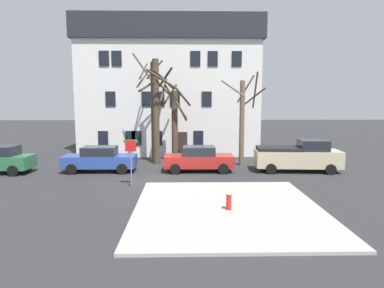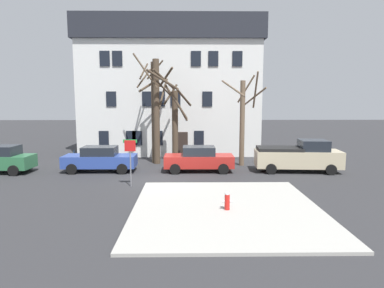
# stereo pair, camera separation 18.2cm
# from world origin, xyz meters

# --- Properties ---
(ground_plane) EXTENTS (120.00, 120.00, 0.00)m
(ground_plane) POSITION_xyz_m (0.00, 0.00, 0.00)
(ground_plane) COLOR #2D2D30
(sidewalk_slab) EXTENTS (8.06, 8.91, 0.12)m
(sidewalk_slab) POSITION_xyz_m (3.34, -5.50, 0.06)
(sidewalk_slab) COLOR #A8A59E
(sidewalk_slab) RESTS_ON ground_plane
(building_main) EXTENTS (15.74, 6.68, 11.61)m
(building_main) POSITION_xyz_m (0.16, 11.25, 5.90)
(building_main) COLOR white
(building_main) RESTS_ON ground_plane
(tree_bare_near) EXTENTS (2.70, 2.65, 8.05)m
(tree_bare_near) POSITION_xyz_m (-0.88, 5.61, 4.17)
(tree_bare_near) COLOR #4C3D2D
(tree_bare_near) RESTS_ON ground_plane
(tree_bare_mid) EXTENTS (3.03, 3.05, 7.66)m
(tree_bare_mid) POSITION_xyz_m (-0.57, 5.34, 4.12)
(tree_bare_mid) COLOR #4C3D2D
(tree_bare_mid) RESTS_ON ground_plane
(tree_bare_far) EXTENTS (2.56, 2.54, 6.38)m
(tree_bare_far) POSITION_xyz_m (0.71, 5.87, 3.16)
(tree_bare_far) COLOR #4C3D2D
(tree_bare_far) RESTS_ON ground_plane
(tree_bare_end) EXTENTS (3.18, 3.16, 6.66)m
(tree_bare_end) POSITION_xyz_m (5.65, 4.54, 3.43)
(tree_bare_end) COLOR brown
(tree_bare_end) RESTS_ON ground_plane
(car_blue_sedan) EXTENTS (4.73, 1.94, 1.68)m
(car_blue_sedan) POSITION_xyz_m (-4.14, 2.55, 0.84)
(car_blue_sedan) COLOR #2D4799
(car_blue_sedan) RESTS_ON ground_plane
(car_red_sedan) EXTENTS (4.55, 1.97, 1.68)m
(car_red_sedan) POSITION_xyz_m (2.41, 2.48, 0.84)
(car_red_sedan) COLOR #AD231E
(car_red_sedan) RESTS_ON ground_plane
(pickup_truck_beige) EXTENTS (5.64, 2.46, 2.12)m
(pickup_truck_beige) POSITION_xyz_m (9.01, 2.36, 1.02)
(pickup_truck_beige) COLOR #C6B793
(pickup_truck_beige) RESTS_ON ground_plane
(fire_hydrant) EXTENTS (0.42, 0.22, 0.79)m
(fire_hydrant) POSITION_xyz_m (3.33, -5.85, 0.53)
(fire_hydrant) COLOR red
(fire_hydrant) RESTS_ON sidewalk_slab
(street_sign_pole) EXTENTS (0.76, 0.07, 2.60)m
(street_sign_pole) POSITION_xyz_m (-1.46, -1.43, 1.83)
(street_sign_pole) COLOR slate
(street_sign_pole) RESTS_ON ground_plane
(bicycle_leaning) EXTENTS (1.66, 0.66, 1.03)m
(bicycle_leaning) POSITION_xyz_m (-6.62, 5.43, 0.37)
(bicycle_leaning) COLOR black
(bicycle_leaning) RESTS_ON ground_plane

